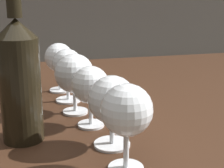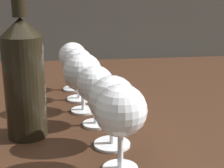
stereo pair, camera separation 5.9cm
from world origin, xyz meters
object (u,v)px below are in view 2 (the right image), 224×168
object	(u,v)px
wine_glass_cabernet	(78,65)
wine_bottle	(24,76)
wine_glass_chardonnay	(121,111)
wine_glass_white	(112,101)
wine_glass_port	(83,74)
wine_glass_merlot	(95,85)
wine_glass_amber	(73,57)

from	to	relation	value
wine_glass_cabernet	wine_bottle	bearing A→B (deg)	-117.75
wine_glass_chardonnay	wine_bottle	bearing A→B (deg)	135.37
wine_glass_white	wine_glass_port	bearing A→B (deg)	102.66
wine_bottle	wine_glass_port	bearing A→B (deg)	46.01
wine_glass_white	wine_glass_cabernet	xyz separation A→B (m)	(-0.05, 0.28, 0.01)
wine_glass_merlot	wine_bottle	xyz separation A→B (m)	(-0.14, -0.03, 0.03)
wine_glass_white	wine_glass_cabernet	distance (m)	0.28
wine_glass_port	wine_glass_cabernet	bearing A→B (deg)	93.75
wine_glass_chardonnay	wine_glass_white	world-z (taller)	wine_glass_chardonnay
wine_glass_cabernet	wine_glass_chardonnay	bearing A→B (deg)	-82.44
wine_glass_white	wine_bottle	size ratio (longest dim) A/B	0.42
wine_glass_merlot	wine_glass_cabernet	size ratio (longest dim) A/B	0.95
wine_glass_white	wine_bottle	xyz separation A→B (m)	(-0.16, 0.07, 0.04)
wine_glass_merlot	wine_glass_port	bearing A→B (deg)	103.85
wine_glass_white	wine_glass_merlot	xyz separation A→B (m)	(-0.02, 0.10, 0.00)
wine_glass_chardonnay	wine_glass_cabernet	xyz separation A→B (m)	(-0.05, 0.37, -0.01)
wine_glass_port	wine_bottle	world-z (taller)	wine_bottle
wine_glass_chardonnay	wine_bottle	world-z (taller)	wine_bottle
wine_glass_amber	wine_bottle	size ratio (longest dim) A/B	0.43
wine_glass_white	wine_glass_merlot	world-z (taller)	wine_glass_white
wine_glass_white	wine_glass_amber	bearing A→B (deg)	99.20
wine_glass_merlot	wine_bottle	world-z (taller)	wine_bottle
wine_glass_merlot	wine_glass_amber	world-z (taller)	wine_glass_amber
wine_glass_cabernet	wine_glass_amber	size ratio (longest dim) A/B	0.99
wine_glass_port	wine_glass_amber	xyz separation A→B (m)	(-0.02, 0.18, 0.00)
wine_glass_amber	wine_glass_merlot	bearing A→B (deg)	-81.73
wine_glass_cabernet	wine_glass_amber	distance (m)	0.10
wine_glass_chardonnay	wine_glass_port	distance (m)	0.28
wine_bottle	wine_glass_white	bearing A→B (deg)	-22.97
wine_glass_merlot	wine_bottle	distance (m)	0.15
wine_glass_white	wine_glass_merlot	distance (m)	0.10
wine_glass_merlot	wine_glass_amber	bearing A→B (deg)	98.27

